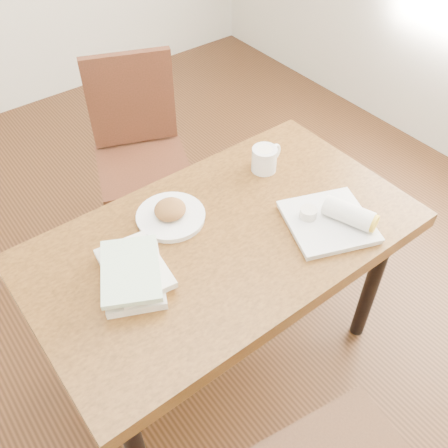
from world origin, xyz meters
TOP-DOWN VIEW (x-y plane):
  - ground at (0.00, 0.00)m, footprint 4.00×5.00m
  - table at (0.00, 0.00)m, footprint 1.30×0.75m
  - chair_far at (0.16, 0.87)m, footprint 0.55×0.55m
  - plate_scone at (-0.10, 0.17)m, footprint 0.24×0.24m
  - coffee_mug at (0.34, 0.18)m, footprint 0.14×0.10m
  - plate_burrito at (0.32, -0.19)m, footprint 0.35×0.35m
  - book_stack at (-0.33, 0.01)m, footprint 0.27×0.31m

SIDE VIEW (x-z plane):
  - ground at x=0.00m, z-range -0.01..0.00m
  - chair_far at x=0.16m, z-range 0.07..1.03m
  - table at x=0.00m, z-range 0.29..1.04m
  - plate_scone at x=-0.10m, z-range 0.74..0.81m
  - plate_burrito at x=0.32m, z-range 0.73..0.82m
  - book_stack at x=-0.33m, z-range 0.75..0.82m
  - coffee_mug at x=0.34m, z-range 0.75..0.85m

